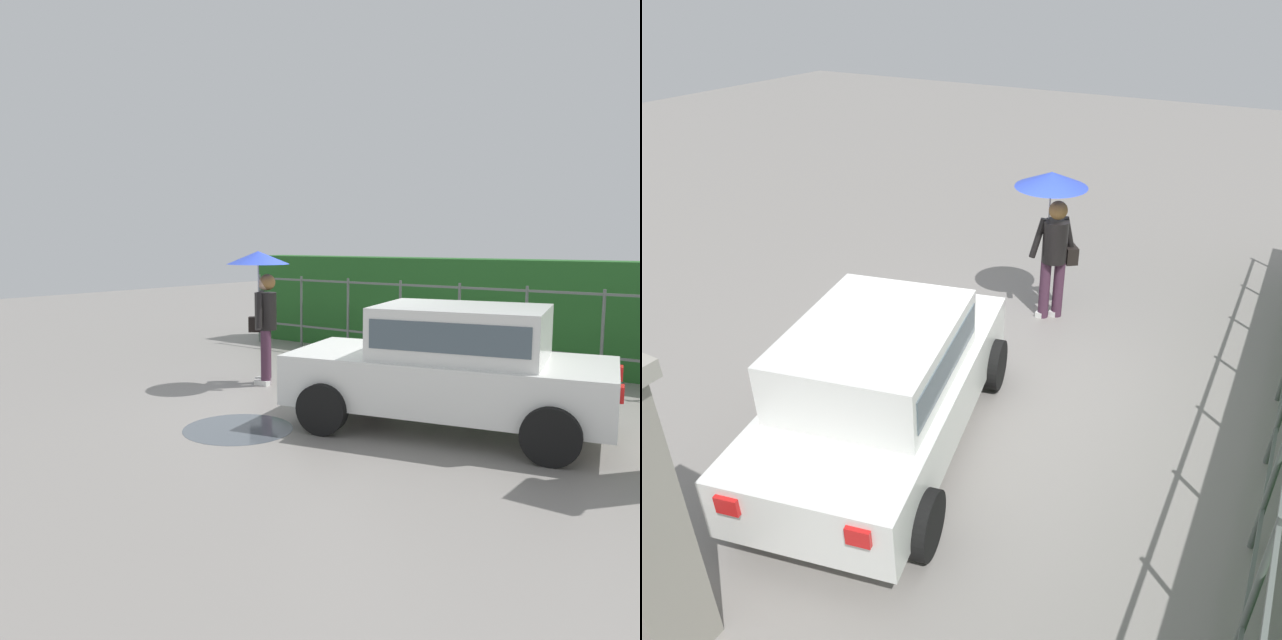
% 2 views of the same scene
% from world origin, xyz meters
% --- Properties ---
extents(ground_plane, '(40.00, 40.00, 0.00)m').
position_xyz_m(ground_plane, '(0.00, 0.00, 0.00)').
color(ground_plane, gray).
extents(car, '(3.98, 2.52, 1.48)m').
position_xyz_m(car, '(1.69, -0.52, 0.80)').
color(car, white).
rests_on(car, ground).
extents(pedestrian, '(0.96, 0.96, 2.08)m').
position_xyz_m(pedestrian, '(-1.74, -0.14, 1.52)').
color(pedestrian, '#47283D').
rests_on(pedestrian, ground).
extents(fence_section, '(10.83, 0.05, 1.50)m').
position_xyz_m(fence_section, '(0.68, 3.00, 0.83)').
color(fence_section, '#59605B').
rests_on(fence_section, ground).
extents(puddle_near, '(1.32, 1.32, 0.00)m').
position_xyz_m(puddle_near, '(-0.32, -2.08, 0.00)').
color(puddle_near, '#4C545B').
rests_on(puddle_near, ground).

